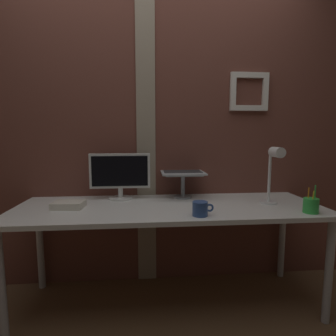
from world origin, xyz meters
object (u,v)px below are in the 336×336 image
Objects in this scene: pen_cup at (311,205)px; laptop at (182,165)px; desk_lamp at (273,169)px; monitor at (120,173)px; coffee_mug at (200,209)px.

laptop is at bearing 143.57° from pen_cup.
laptop is at bearing 149.14° from desk_lamp.
desk_lamp is at bearing -30.86° from laptop.
pen_cup is at bearing -21.45° from monitor.
monitor is at bearing -172.01° from laptop.
laptop reaches higher than pen_cup.
desk_lamp is at bearing -14.83° from monitor.
monitor is 0.72m from coffee_mug.
laptop reaches higher than coffee_mug.
laptop is 1.87× the size of pen_cup.
laptop is at bearing 7.99° from monitor.
desk_lamp is 0.33m from pen_cup.
pen_cup is at bearing -0.01° from coffee_mug.
desk_lamp is (0.58, -0.35, 0.01)m from laptop.
monitor is 2.55× the size of pen_cup.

